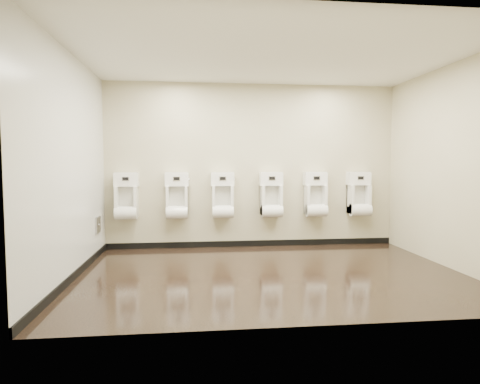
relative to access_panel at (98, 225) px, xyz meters
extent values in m
cube|color=black|center=(2.48, -1.20, -0.50)|extent=(5.00, 3.50, 0.00)
cube|color=silver|center=(2.48, -1.20, 2.30)|extent=(5.00, 3.50, 0.00)
cube|color=#BDB694|center=(2.48, 0.55, 0.90)|extent=(5.00, 0.02, 2.80)
cube|color=#BDB694|center=(2.48, -2.95, 0.90)|extent=(5.00, 0.02, 2.80)
cube|color=#BDB694|center=(-0.02, -1.20, 0.90)|extent=(0.02, 3.50, 2.80)
cube|color=#BDB694|center=(4.98, -1.20, 0.90)|extent=(0.02, 3.50, 2.80)
cube|color=silver|center=(-0.01, -1.20, 0.90)|extent=(0.01, 3.50, 2.80)
cube|color=black|center=(2.48, 0.54, -0.45)|extent=(5.00, 0.02, 0.10)
cube|color=black|center=(-0.01, -1.20, -0.45)|extent=(0.02, 3.50, 0.10)
cube|color=#9E9EA3|center=(0.00, 0.00, 0.00)|extent=(0.03, 0.25, 0.25)
cylinder|color=silver|center=(0.02, 0.00, 0.00)|extent=(0.02, 0.04, 0.04)
cube|color=white|center=(0.37, 0.42, 0.31)|extent=(0.35, 0.25, 0.50)
cube|color=silver|center=(0.37, 0.51, 0.35)|extent=(0.26, 0.01, 0.38)
cylinder|color=white|center=(0.37, 0.35, 0.13)|extent=(0.35, 0.22, 0.22)
cube|color=white|center=(0.37, 0.46, 0.67)|extent=(0.39, 0.19, 0.22)
cube|color=black|center=(0.37, 0.36, 0.69)|extent=(0.10, 0.01, 0.05)
cube|color=silver|center=(0.37, 0.36, 0.69)|extent=(0.12, 0.01, 0.07)
cylinder|color=silver|center=(0.57, 0.46, 0.67)|extent=(0.01, 0.03, 0.03)
cube|color=white|center=(1.19, 0.42, 0.31)|extent=(0.35, 0.25, 0.50)
cube|color=silver|center=(1.19, 0.51, 0.35)|extent=(0.26, 0.01, 0.38)
cylinder|color=white|center=(1.19, 0.35, 0.13)|extent=(0.35, 0.22, 0.22)
cube|color=white|center=(1.19, 0.46, 0.67)|extent=(0.39, 0.19, 0.22)
cube|color=black|center=(1.19, 0.36, 0.69)|extent=(0.10, 0.01, 0.05)
cube|color=silver|center=(1.19, 0.36, 0.69)|extent=(0.12, 0.01, 0.07)
cylinder|color=silver|center=(1.39, 0.46, 0.67)|extent=(0.01, 0.03, 0.03)
cube|color=white|center=(1.95, 0.42, 0.31)|extent=(0.35, 0.25, 0.50)
cube|color=silver|center=(1.95, 0.51, 0.35)|extent=(0.26, 0.01, 0.38)
cylinder|color=white|center=(1.95, 0.35, 0.13)|extent=(0.35, 0.22, 0.22)
cube|color=white|center=(1.95, 0.46, 0.67)|extent=(0.39, 0.19, 0.22)
cube|color=black|center=(1.95, 0.36, 0.69)|extent=(0.10, 0.01, 0.05)
cube|color=silver|center=(1.95, 0.36, 0.69)|extent=(0.12, 0.01, 0.07)
cylinder|color=silver|center=(2.15, 0.46, 0.67)|extent=(0.01, 0.03, 0.03)
cube|color=white|center=(2.79, 0.42, 0.31)|extent=(0.35, 0.25, 0.50)
cube|color=silver|center=(2.79, 0.51, 0.35)|extent=(0.26, 0.01, 0.38)
cylinder|color=white|center=(2.79, 0.35, 0.13)|extent=(0.35, 0.22, 0.22)
cube|color=white|center=(2.79, 0.46, 0.67)|extent=(0.39, 0.19, 0.22)
cube|color=black|center=(2.79, 0.36, 0.69)|extent=(0.10, 0.01, 0.05)
cube|color=silver|center=(2.79, 0.36, 0.69)|extent=(0.12, 0.01, 0.07)
cylinder|color=silver|center=(2.99, 0.46, 0.67)|extent=(0.01, 0.03, 0.03)
cube|color=white|center=(3.57, 0.42, 0.31)|extent=(0.35, 0.25, 0.50)
cube|color=silver|center=(3.57, 0.51, 0.35)|extent=(0.26, 0.01, 0.38)
cylinder|color=white|center=(3.57, 0.35, 0.13)|extent=(0.35, 0.22, 0.22)
cube|color=white|center=(3.57, 0.46, 0.67)|extent=(0.39, 0.19, 0.22)
cube|color=black|center=(3.57, 0.36, 0.69)|extent=(0.10, 0.01, 0.05)
cube|color=silver|center=(3.57, 0.36, 0.69)|extent=(0.12, 0.01, 0.07)
cylinder|color=silver|center=(3.77, 0.46, 0.67)|extent=(0.01, 0.03, 0.03)
cube|color=white|center=(4.35, 0.42, 0.31)|extent=(0.35, 0.25, 0.50)
cube|color=silver|center=(4.35, 0.51, 0.35)|extent=(0.26, 0.01, 0.38)
cylinder|color=white|center=(4.35, 0.35, 0.13)|extent=(0.35, 0.22, 0.22)
cube|color=white|center=(4.35, 0.46, 0.67)|extent=(0.39, 0.19, 0.22)
cube|color=black|center=(4.35, 0.36, 0.69)|extent=(0.10, 0.01, 0.05)
cube|color=silver|center=(4.35, 0.36, 0.69)|extent=(0.12, 0.01, 0.07)
cylinder|color=silver|center=(4.55, 0.46, 0.67)|extent=(0.01, 0.03, 0.03)
camera|label=1|loc=(1.51, -6.31, 0.93)|focal=30.00mm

